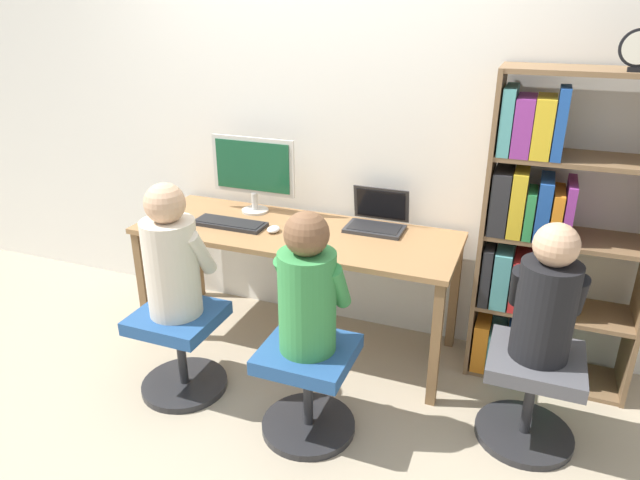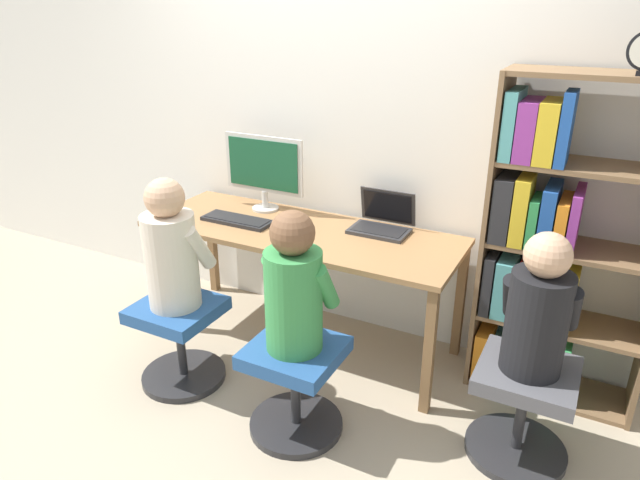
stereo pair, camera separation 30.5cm
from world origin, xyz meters
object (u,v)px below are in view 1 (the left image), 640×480
at_px(desk_clock, 639,49).
at_px(office_chair_side, 531,391).
at_px(laptop, 377,220).
at_px(keyboard, 230,223).
at_px(office_chair_right, 308,383).
at_px(bookshelf, 539,249).
at_px(person_at_monitor, 171,256).
at_px(person_at_laptop, 307,289).
at_px(desktop_monitor, 253,171).
at_px(person_near_shelf, 547,298).
at_px(office_chair_left, 181,345).

xyz_separation_m(desk_clock, office_chair_side, (-0.21, -0.46, -1.50)).
bearing_deg(desk_clock, laptop, 173.56).
bearing_deg(keyboard, office_chair_right, -40.35).
height_order(laptop, office_chair_side, laptop).
bearing_deg(bookshelf, person_at_monitor, -154.58).
xyz_separation_m(laptop, keyboard, (-0.81, -0.27, -0.04)).
height_order(laptop, desk_clock, desk_clock).
bearing_deg(person_at_laptop, bookshelf, 42.44).
height_order(laptop, office_chair_right, laptop).
height_order(laptop, person_at_monitor, person_at_monitor).
xyz_separation_m(laptop, desk_clock, (1.15, -0.13, 0.98)).
relative_size(desktop_monitor, office_chair_right, 1.15).
bearing_deg(person_at_laptop, person_at_monitor, 175.66).
relative_size(person_at_monitor, office_chair_side, 1.48).
distance_m(office_chair_right, desk_clock, 2.08).
xyz_separation_m(desktop_monitor, office_chair_side, (1.72, -0.58, -0.73)).
xyz_separation_m(bookshelf, person_near_shelf, (0.05, -0.54, -0.00)).
distance_m(laptop, keyboard, 0.86).
bearing_deg(desk_clock, office_chair_right, -147.02).
bearing_deg(bookshelf, laptop, 177.34).
distance_m(desktop_monitor, person_near_shelf, 1.83).
distance_m(office_chair_left, office_chair_side, 1.77).
distance_m(office_chair_side, person_near_shelf, 0.49).
distance_m(office_chair_left, desk_clock, 2.57).
xyz_separation_m(desk_clock, person_near_shelf, (-0.21, -0.45, -1.01)).
height_order(desktop_monitor, office_chair_left, desktop_monitor).
height_order(laptop, bookshelf, bookshelf).
distance_m(desktop_monitor, person_at_monitor, 0.87).
bearing_deg(laptop, desktop_monitor, -179.65).
relative_size(desktop_monitor, person_at_monitor, 0.78).
distance_m(person_at_monitor, desk_clock, 2.31).
relative_size(person_at_monitor, person_near_shelf, 1.09).
distance_m(keyboard, bookshelf, 1.72).
height_order(desktop_monitor, desk_clock, desk_clock).
distance_m(keyboard, office_chair_side, 1.84).
relative_size(laptop, person_near_shelf, 0.52).
bearing_deg(person_at_monitor, laptop, 46.26).
height_order(desktop_monitor, keyboard, desktop_monitor).
height_order(person_at_monitor, person_near_shelf, person_at_monitor).
bearing_deg(office_chair_left, office_chair_right, -4.32).
distance_m(keyboard, person_near_shelf, 1.78).
xyz_separation_m(office_chair_left, person_at_monitor, (0.00, 0.00, 0.51)).
height_order(office_chair_left, desk_clock, desk_clock).
bearing_deg(office_chair_right, office_chair_left, 175.68).
xyz_separation_m(office_chair_right, person_near_shelf, (1.00, 0.33, 0.49)).
relative_size(desktop_monitor, office_chair_left, 1.15).
relative_size(office_chair_right, desk_clock, 2.63).
bearing_deg(person_near_shelf, office_chair_left, -171.20).
height_order(keyboard, person_at_monitor, person_at_monitor).
bearing_deg(desk_clock, person_at_laptop, -147.17).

